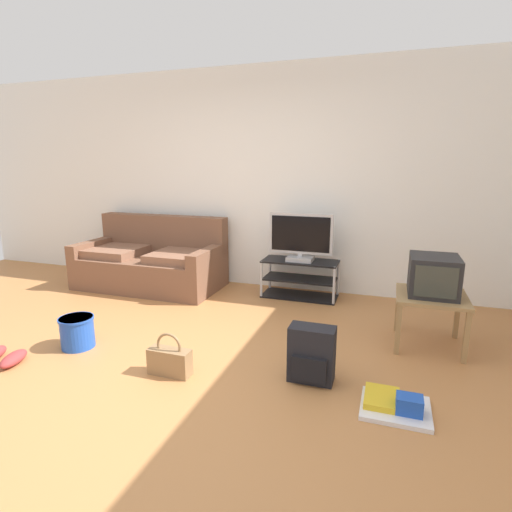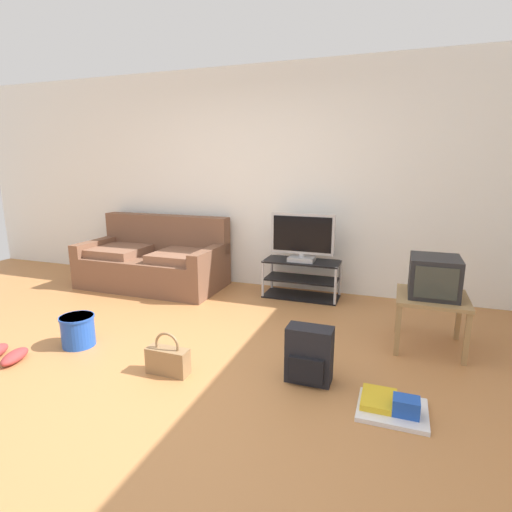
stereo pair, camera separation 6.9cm
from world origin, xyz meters
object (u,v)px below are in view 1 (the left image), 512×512
Objects in this scene: couch at (152,262)px; tv_stand at (300,279)px; backpack at (312,355)px; cleaning_bucket at (77,331)px; flat_tv at (301,238)px; sneakers_pair at (3,357)px; crt_tv at (434,275)px; floor_tray at (395,405)px; handbag at (170,360)px; side_table at (431,302)px.

couch is 1.92m from tv_stand.
backpack reaches higher than cleaning_bucket.
flat_tv is 1.76× the size of sneakers_pair.
floor_tray is at bearing -103.52° from crt_tv.
tv_stand is at bearing 4.93° from couch.
tv_stand is 2.66× the size of handbag.
tv_stand is at bearing 117.85° from floor_tray.
cleaning_bucket is (-1.52, -1.92, -0.57)m from flat_tv.
cleaning_bucket is at bearing -128.26° from flat_tv.
sneakers_pair is at bearing -132.05° from cleaning_bucket.
floor_tray is (2.99, -1.88, -0.27)m from couch.
handbag is at bearing -54.41° from couch.
tv_stand is 1.19× the size of flat_tv.
tv_stand reaches higher than handbag.
flat_tv is at bearing 118.11° from floor_tray.
handbag is (-0.52, -2.08, -0.60)m from flat_tv.
crt_tv is 1.32m from backpack.
flat_tv is 1.71× the size of floor_tray.
backpack is at bearing 14.09° from handbag.
sneakers_pair is 0.97× the size of floor_tray.
backpack is at bearing 161.25° from floor_tray.
side_table is 1.33× the size of crt_tv.
flat_tv is at bearing 75.87° from handbag.
couch reaches higher than side_table.
sneakers_pair is at bearing -128.69° from tv_stand.
couch is 2.94m from backpack.
floor_tray is at bearing 6.06° from sneakers_pair.
flat_tv is 2.53× the size of cleaning_bucket.
floor_tray is (2.59, -0.10, -0.10)m from cleaning_bucket.
flat_tv is at bearing -90.00° from tv_stand.
handbag is at bearing -147.97° from crt_tv.
floor_tray is (-0.27, -1.09, -0.36)m from side_table.
couch reaches higher than backpack.
tv_stand is at bearing 51.31° from sneakers_pair.
side_table reaches higher than backpack.
sneakers_pair is (-1.89, -2.33, -0.67)m from flat_tv.
flat_tv reaches higher than cleaning_bucket.
side_table is 1.95× the size of cleaning_bucket.
couch reaches higher than crt_tv.
flat_tv is 1.78× the size of backpack.
crt_tv is 0.99× the size of floor_tray.
crt_tv is 3.58m from sneakers_pair.
handbag is at bearing -179.98° from backpack.
sneakers_pair is at bearing -89.46° from couch.
couch reaches higher than tv_stand.
crt_tv is at bearing -13.25° from couch.
tv_stand is 3.02× the size of cleaning_bucket.
tv_stand is 2.06× the size of crt_tv.
couch is 3.35m from side_table.
handbag is (-1.87, -1.15, -0.28)m from side_table.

